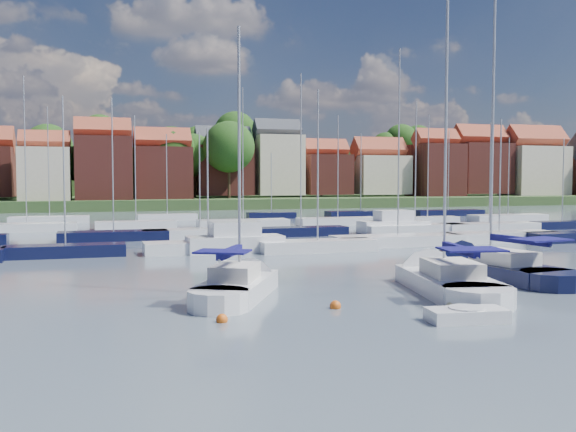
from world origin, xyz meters
name	(u,v)px	position (x,y,z in m)	size (l,w,h in m)	color
ground	(244,230)	(0.00, 40.00, 0.00)	(260.00, 260.00, 0.00)	#495763
sailboat_left	(243,286)	(-8.59, 3.26, 0.36)	(6.72, 9.82, 13.30)	silver
sailboat_centre	(437,280)	(1.07, 2.13, 0.35)	(5.21, 11.95, 15.73)	silver
sailboat_navy	(478,268)	(5.45, 5.23, 0.35)	(4.84, 12.18, 16.41)	black
tender	(467,315)	(-1.88, -5.07, 0.25)	(3.09, 1.71, 0.64)	silver
buoy_b	(222,322)	(-10.71, -2.46, 0.00)	(0.44, 0.44, 0.44)	#D85914
buoy_c	(335,308)	(-5.70, -1.31, 0.00)	(0.47, 0.47, 0.47)	#D85914
buoy_d	(452,310)	(-1.26, -3.02, 0.00)	(0.52, 0.52, 0.52)	beige
buoy_e	(434,275)	(3.00, 5.84, 0.00)	(0.52, 0.52, 0.52)	#D85914
marina_field	(274,229)	(1.91, 35.15, 0.43)	(79.62, 41.41, 15.93)	silver
far_shore_town	(167,182)	(2.23, 132.67, 4.61)	(212.46, 90.00, 22.27)	#3A4F27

